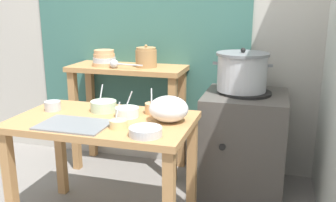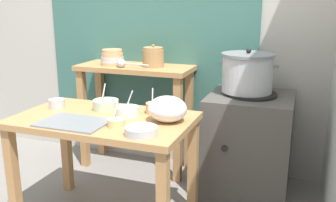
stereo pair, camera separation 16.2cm
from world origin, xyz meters
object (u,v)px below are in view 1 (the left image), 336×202
object	(u,v)px
back_shelf_table	(128,92)
bowl_stack_enamel	(104,58)
stove_block	(244,142)
prep_bowl_0	(146,131)
clay_pot	(146,57)
serving_tray	(74,125)
prep_bowl_4	(53,105)
ladle	(115,64)
prep_bowl_2	(104,106)
steamer_pot	(242,72)
prep_bowl_3	(127,112)
prep_table	(104,136)
prep_bowl_5	(118,123)
plastic_bag	(169,109)
prep_bowl_1	(154,108)

from	to	relation	value
back_shelf_table	bowl_stack_enamel	size ratio (longest dim) A/B	4.82
stove_block	prep_bowl_0	xyz separation A→B (m)	(-0.45, -0.93, 0.36)
bowl_stack_enamel	clay_pot	bearing A→B (deg)	6.45
stove_block	serving_tray	xyz separation A→B (m)	(-0.91, -0.89, 0.34)
stove_block	prep_bowl_4	xyz separation A→B (m)	(-1.20, -0.64, 0.37)
bowl_stack_enamel	stove_block	bearing A→B (deg)	-4.43
serving_tray	prep_bowl_4	bearing A→B (deg)	140.35
ladle	prep_bowl_2	bearing A→B (deg)	-74.19
steamer_pot	prep_bowl_3	xyz separation A→B (m)	(-0.64, -0.66, -0.17)
prep_table	prep_bowl_0	xyz separation A→B (m)	(0.35, -0.21, 0.14)
prep_table	clay_pot	size ratio (longest dim) A/B	6.02
bowl_stack_enamel	prep_bowl_0	size ratio (longest dim) A/B	1.11
bowl_stack_enamel	prep_bowl_2	bearing A→B (deg)	-65.70
prep_table	prep_bowl_3	bearing A→B (deg)	32.17
clay_pot	prep_bowl_5	bearing A→B (deg)	-79.90
clay_pot	prep_bowl_5	distance (m)	1.03
prep_table	prep_bowl_0	size ratio (longest dim) A/B	6.14
steamer_pot	plastic_bag	xyz separation A→B (m)	(-0.36, -0.68, -0.12)
back_shelf_table	ladle	distance (m)	0.29
steamer_pot	clay_pot	world-z (taller)	steamer_pot
stove_block	clay_pot	size ratio (longest dim) A/B	4.27
prep_table	prep_bowl_4	size ratio (longest dim) A/B	10.46
serving_tray	plastic_bag	world-z (taller)	plastic_bag
prep_bowl_1	prep_bowl_2	world-z (taller)	prep_bowl_2
back_shelf_table	prep_bowl_5	xyz separation A→B (m)	(0.34, -0.99, 0.07)
prep_bowl_1	prep_bowl_5	bearing A→B (deg)	-107.51
bowl_stack_enamel	prep_bowl_1	xyz separation A→B (m)	(0.63, -0.62, -0.20)
serving_tray	prep_bowl_1	size ratio (longest dim) A/B	2.53
prep_table	back_shelf_table	bearing A→B (deg)	102.01
clay_pot	bowl_stack_enamel	bearing A→B (deg)	-173.55
plastic_bag	prep_bowl_1	xyz separation A→B (m)	(-0.14, 0.13, -0.04)
steamer_pot	serving_tray	distance (m)	1.27
prep_bowl_3	plastic_bag	bearing A→B (deg)	-5.10
prep_table	prep_bowl_5	world-z (taller)	prep_bowl_5
prep_bowl_1	prep_bowl_4	xyz separation A→B (m)	(-0.66, -0.12, -0.00)
ladle	prep_bowl_4	bearing A→B (deg)	-104.24
serving_tray	prep_bowl_2	size ratio (longest dim) A/B	2.33
stove_block	prep_bowl_5	bearing A→B (deg)	-126.81
serving_tray	prep_bowl_0	world-z (taller)	prep_bowl_0
bowl_stack_enamel	plastic_bag	world-z (taller)	bowl_stack_enamel
clay_pot	bowl_stack_enamel	xyz separation A→B (m)	(-0.35, -0.04, -0.02)
serving_tray	prep_bowl_0	size ratio (longest dim) A/B	2.23
plastic_bag	prep_bowl_3	bearing A→B (deg)	174.90
plastic_bag	prep_bowl_5	distance (m)	0.31
bowl_stack_enamel	plastic_bag	size ratio (longest dim) A/B	0.84
prep_bowl_2	ladle	bearing A→B (deg)	105.81
prep_bowl_2	prep_bowl_3	bearing A→B (deg)	-19.68
prep_table	prep_bowl_2	xyz separation A→B (m)	(-0.07, 0.15, 0.15)
prep_table	prep_bowl_2	bearing A→B (deg)	114.38
clay_pot	prep_bowl_0	bearing A→B (deg)	-71.05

